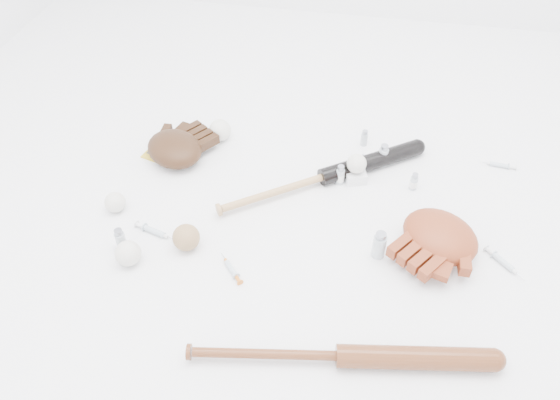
% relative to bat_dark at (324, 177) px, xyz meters
% --- Properties ---
extents(bat_dark, '(0.69, 0.52, 0.06)m').
position_rel_bat_dark_xyz_m(bat_dark, '(0.00, 0.00, 0.00)').
color(bat_dark, black).
rests_on(bat_dark, ground).
extents(bat_wood, '(0.82, 0.19, 0.06)m').
position_rel_bat_dark_xyz_m(bat_wood, '(0.13, -0.66, 0.00)').
color(bat_wood, brown).
rests_on(bat_wood, ground).
extents(glove_dark, '(0.36, 0.36, 0.09)m').
position_rel_bat_dark_xyz_m(glove_dark, '(-0.54, 0.03, 0.02)').
color(glove_dark, '#321C0D').
rests_on(glove_dark, ground).
extents(glove_tan, '(0.39, 0.39, 0.10)m').
position_rel_bat_dark_xyz_m(glove_tan, '(0.38, -0.22, 0.02)').
color(glove_tan, maroon).
rests_on(glove_tan, ground).
extents(trading_card, '(0.08, 0.10, 0.00)m').
position_rel_bat_dark_xyz_m(trading_card, '(-0.63, 0.04, -0.03)').
color(trading_card, gold).
rests_on(trading_card, ground).
extents(pedestal, '(0.09, 0.09, 0.04)m').
position_rel_bat_dark_xyz_m(pedestal, '(0.10, 0.04, -0.01)').
color(pedestal, white).
rests_on(pedestal, ground).
extents(baseball_on_pedestal, '(0.07, 0.07, 0.07)m').
position_rel_bat_dark_xyz_m(baseball_on_pedestal, '(0.10, 0.04, 0.04)').
color(baseball_on_pedestal, silver).
rests_on(baseball_on_pedestal, pedestal).
extents(baseball_left, '(0.07, 0.07, 0.07)m').
position_rel_bat_dark_xyz_m(baseball_left, '(-0.64, -0.25, 0.00)').
color(baseball_left, silver).
rests_on(baseball_left, ground).
extents(baseball_upper, '(0.08, 0.08, 0.08)m').
position_rel_bat_dark_xyz_m(baseball_upper, '(-0.41, 0.17, 0.01)').
color(baseball_upper, silver).
rests_on(baseball_upper, ground).
extents(baseball_mid, '(0.08, 0.08, 0.08)m').
position_rel_bat_dark_xyz_m(baseball_mid, '(-0.52, -0.45, 0.01)').
color(baseball_mid, silver).
rests_on(baseball_mid, ground).
extents(baseball_aged, '(0.08, 0.08, 0.08)m').
position_rel_bat_dark_xyz_m(baseball_aged, '(-0.37, -0.36, 0.01)').
color(baseball_aged, '#977249').
rests_on(baseball_aged, ground).
extents(syringe_0, '(0.17, 0.07, 0.02)m').
position_rel_bat_dark_xyz_m(syringe_0, '(-0.49, -0.33, -0.02)').
color(syringe_0, '#ADBCC6').
rests_on(syringe_0, ground).
extents(syringe_1, '(0.11, 0.12, 0.02)m').
position_rel_bat_dark_xyz_m(syringe_1, '(-0.21, -0.43, -0.02)').
color(syringe_1, '#ADBCC6').
rests_on(syringe_1, ground).
extents(syringe_2, '(0.14, 0.11, 0.02)m').
position_rel_bat_dark_xyz_m(syringe_2, '(0.15, 0.17, -0.02)').
color(syringe_2, '#ADBCC6').
rests_on(syringe_2, ground).
extents(syringe_3, '(0.13, 0.13, 0.02)m').
position_rel_bat_dark_xyz_m(syringe_3, '(0.57, -0.25, -0.02)').
color(syringe_3, '#ADBCC6').
rests_on(syringe_3, ground).
extents(syringe_4, '(0.14, 0.04, 0.02)m').
position_rel_bat_dark_xyz_m(syringe_4, '(0.60, 0.20, -0.02)').
color(syringe_4, '#ADBCC6').
rests_on(syringe_4, ground).
extents(vial_0, '(0.03, 0.03, 0.07)m').
position_rel_bat_dark_xyz_m(vial_0, '(0.30, 0.03, 0.00)').
color(vial_0, '#AEB9BF').
rests_on(vial_0, ground).
extents(vial_1, '(0.02, 0.02, 0.06)m').
position_rel_bat_dark_xyz_m(vial_1, '(0.12, 0.24, 0.00)').
color(vial_1, '#AEB9BF').
rests_on(vial_1, ground).
extents(vial_2, '(0.03, 0.03, 0.09)m').
position_rel_bat_dark_xyz_m(vial_2, '(0.19, 0.14, 0.01)').
color(vial_2, '#AEB9BF').
rests_on(vial_2, ground).
extents(vial_3, '(0.04, 0.04, 0.09)m').
position_rel_bat_dark_xyz_m(vial_3, '(0.20, -0.29, 0.02)').
color(vial_3, '#AEB9BF').
rests_on(vial_3, ground).
extents(vial_4, '(0.03, 0.03, 0.08)m').
position_rel_bat_dark_xyz_m(vial_4, '(-0.56, -0.40, 0.01)').
color(vial_4, '#AEB9BF').
rests_on(vial_4, ground).
extents(vial_5, '(0.03, 0.03, 0.07)m').
position_rel_bat_dark_xyz_m(vial_5, '(0.06, 0.01, 0.01)').
color(vial_5, '#AEB9BF').
rests_on(vial_5, ground).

